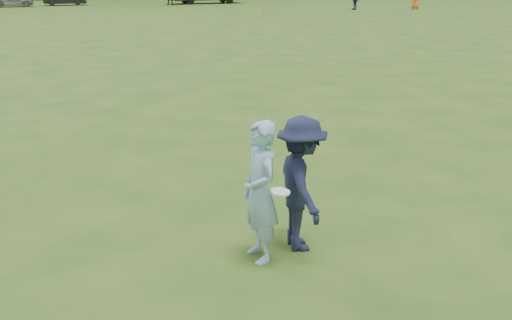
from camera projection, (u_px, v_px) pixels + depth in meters
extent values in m
plane|color=#254B15|center=(340.00, 246.00, 8.86)|extent=(200.00, 200.00, 0.00)
imported|color=#81AEC7|center=(260.00, 192.00, 8.18)|extent=(0.51, 0.75, 2.00)
imported|color=#181D35|center=(301.00, 184.00, 8.53)|extent=(0.91, 1.37, 1.97)
cone|color=#EA410C|center=(263.00, 8.00, 57.14)|extent=(0.28, 0.28, 0.30)
cylinder|color=white|center=(280.00, 192.00, 8.00)|extent=(0.27, 0.27, 0.07)
cylinder|color=black|center=(190.00, 1.00, 64.01)|extent=(0.80, 0.25, 0.80)
cylinder|color=black|center=(185.00, 0.00, 66.24)|extent=(0.80, 0.25, 0.80)
cylinder|color=black|center=(230.00, 0.00, 65.48)|extent=(0.80, 0.25, 0.80)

